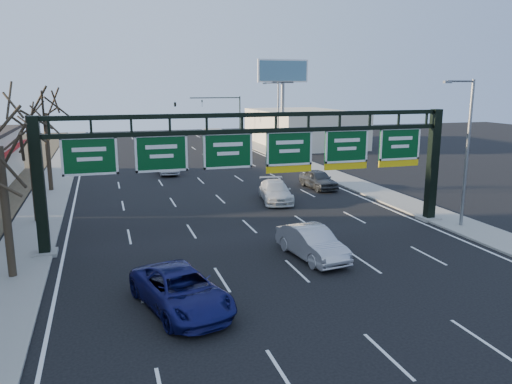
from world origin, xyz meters
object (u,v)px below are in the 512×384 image
object	(u,v)px
sign_gantry	(262,157)
car_silver_sedan	(312,243)
car_blue_suv	(181,290)
car_white_wagon	(276,191)

from	to	relation	value
sign_gantry	car_silver_sedan	distance (m)	6.05
car_blue_suv	car_white_wagon	xyz separation A→B (m)	(9.78, 16.56, -0.02)
sign_gantry	car_silver_sedan	world-z (taller)	sign_gantry
car_silver_sedan	sign_gantry	bearing A→B (deg)	97.64
sign_gantry	car_white_wagon	size ratio (longest dim) A/B	4.67
sign_gantry	car_blue_suv	bearing A→B (deg)	-125.46
car_silver_sedan	car_white_wagon	size ratio (longest dim) A/B	0.93
car_silver_sedan	car_blue_suv	bearing A→B (deg)	-158.99
car_silver_sedan	car_white_wagon	distance (m)	12.82
car_blue_suv	car_white_wagon	distance (m)	19.23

